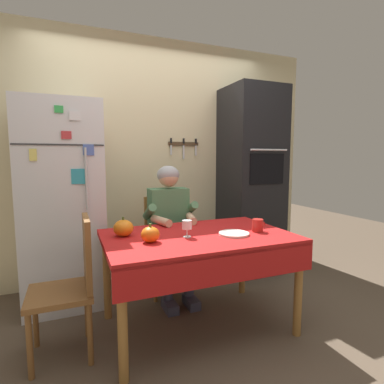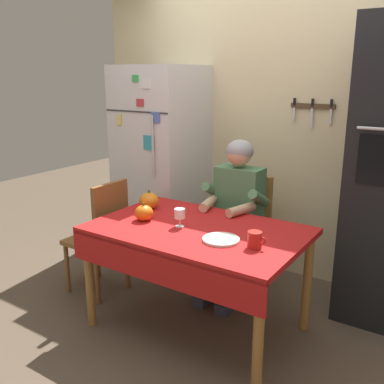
{
  "view_description": "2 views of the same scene",
  "coord_description": "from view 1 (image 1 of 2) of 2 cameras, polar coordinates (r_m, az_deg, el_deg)",
  "views": [
    {
      "loc": [
        -0.89,
        -1.97,
        1.32
      ],
      "look_at": [
        -0.02,
        0.16,
        1.06
      ],
      "focal_mm": 28.33,
      "sensor_mm": 36.0,
      "label": 1
    },
    {
      "loc": [
        1.47,
        -2.19,
        1.73
      ],
      "look_at": [
        -0.11,
        0.2,
        0.95
      ],
      "focal_mm": 40.65,
      "sensor_mm": 36.0,
      "label": 2
    }
  ],
  "objects": [
    {
      "name": "seated_person",
      "position": [
        2.85,
        -4.07,
        -5.32
      ],
      "size": [
        0.47,
        0.55,
        1.25
      ],
      "color": "#38384C",
      "rests_on": "ground"
    },
    {
      "name": "back_wall_assembly",
      "position": [
        3.45,
        -6.34,
        6.13
      ],
      "size": [
        3.7,
        0.13,
        2.6
      ],
      "color": "beige",
      "rests_on": "ground"
    },
    {
      "name": "serving_tray",
      "position": [
        2.33,
        7.91,
        -7.78
      ],
      "size": [
        0.23,
        0.23,
        0.02
      ],
      "primitive_type": "cylinder",
      "color": "silver",
      "rests_on": "dining_table"
    },
    {
      "name": "chair_left_side",
      "position": [
        2.24,
        -21.63,
        -15.17
      ],
      "size": [
        0.4,
        0.4,
        0.93
      ],
      "color": "brown",
      "rests_on": "ground"
    },
    {
      "name": "wine_glass",
      "position": [
        2.22,
        -0.94,
        -6.32
      ],
      "size": [
        0.07,
        0.07,
        0.13
      ],
      "color": "white",
      "rests_on": "dining_table"
    },
    {
      "name": "refrigerator",
      "position": [
        2.96,
        -23.05,
        -2.17
      ],
      "size": [
        0.68,
        0.71,
        1.8
      ],
      "color": "silver",
      "rests_on": "ground"
    },
    {
      "name": "dining_table",
      "position": [
        2.33,
        1.32,
        -10.06
      ],
      "size": [
        1.4,
        0.9,
        0.74
      ],
      "color": "#9E6B33",
      "rests_on": "ground"
    },
    {
      "name": "wall_oven",
      "position": [
        3.56,
        11.01,
        2.03
      ],
      "size": [
        0.6,
        0.64,
        2.1
      ],
      "color": "black",
      "rests_on": "ground"
    },
    {
      "name": "pumpkin_large",
      "position": [
        2.31,
        -12.79,
        -6.63
      ],
      "size": [
        0.15,
        0.15,
        0.14
      ],
      "color": "orange",
      "rests_on": "dining_table"
    },
    {
      "name": "coffee_mug",
      "position": [
        2.44,
        12.29,
        -6.17
      ],
      "size": [
        0.11,
        0.09,
        0.1
      ],
      "color": "#B2231E",
      "rests_on": "dining_table"
    },
    {
      "name": "ground_plane",
      "position": [
        2.53,
        2.03,
        -24.9
      ],
      "size": [
        10.0,
        10.0,
        0.0
      ],
      "primitive_type": "plane",
      "color": "brown",
      "rests_on": "ground"
    },
    {
      "name": "chair_behind_person",
      "position": [
        3.08,
        -5.13,
        -8.76
      ],
      "size": [
        0.4,
        0.4,
        0.93
      ],
      "color": "#9E6B33",
      "rests_on": "ground"
    },
    {
      "name": "pumpkin_medium",
      "position": [
        2.12,
        -7.86,
        -7.92
      ],
      "size": [
        0.13,
        0.13,
        0.13
      ],
      "color": "orange",
      "rests_on": "dining_table"
    }
  ]
}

